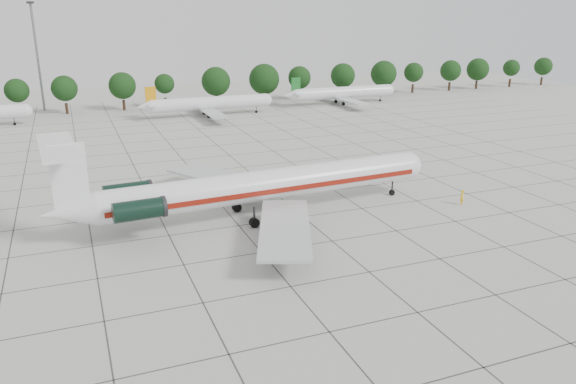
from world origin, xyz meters
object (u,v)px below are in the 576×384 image
at_px(ground_crew, 462,197).
at_px(bg_airliner_c, 210,104).
at_px(floodlight_mast, 37,51).
at_px(main_airliner, 250,187).
at_px(bg_airliner_d, 343,93).

relative_size(ground_crew, bg_airliner_c, 0.07).
height_order(bg_airliner_c, floodlight_mast, floodlight_mast).
relative_size(main_airliner, ground_crew, 24.18).
xyz_separation_m(main_airliner, bg_airliner_d, (48.68, 72.14, -0.99)).
height_order(ground_crew, bg_airliner_d, bg_airliner_d).
xyz_separation_m(bg_airliner_c, floodlight_mast, (-36.01, 22.46, 11.37)).
bearing_deg(ground_crew, bg_airliner_c, -120.09).
bearing_deg(main_airliner, bg_airliner_d, 52.21).
relative_size(ground_crew, bg_airliner_d, 0.07).
bearing_deg(main_airliner, floodlight_mast, 101.14).
bearing_deg(bg_airliner_c, floodlight_mast, 148.05).
distance_m(main_airliner, bg_airliner_c, 68.76).
height_order(main_airliner, bg_airliner_c, main_airliner).
relative_size(bg_airliner_c, bg_airliner_d, 1.00).
distance_m(ground_crew, bg_airliner_c, 74.34).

